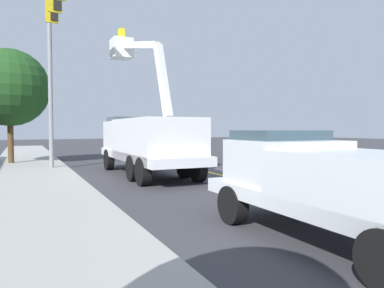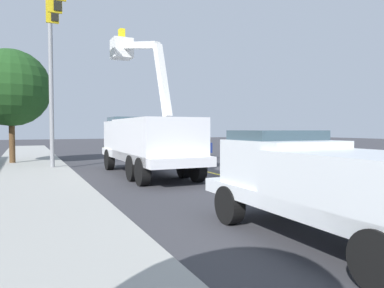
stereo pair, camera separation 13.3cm
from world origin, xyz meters
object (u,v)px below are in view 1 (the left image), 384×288
Objects in this scene: service_pickup_truck at (332,182)px; traffic_cone_trailing at (156,160)px; passing_minivan at (184,144)px; traffic_signal_mast at (54,32)px; traffic_cone_mid_front at (304,188)px; traffic_cone_mid_rear at (199,169)px; utility_bucket_truck at (146,139)px.

service_pickup_truck reaches higher than traffic_cone_trailing.
traffic_signal_mast is (-6.49, 9.50, 5.40)m from passing_minivan.
service_pickup_truck reaches higher than passing_minivan.
service_pickup_truck is 3.67m from traffic_cone_mid_front.
passing_minivan is 16.45m from traffic_cone_mid_front.
traffic_signal_mast reaches higher than service_pickup_truck.
traffic_cone_trailing is at bearing 140.46° from passing_minivan.
traffic_signal_mast reaches higher than traffic_cone_mid_rear.
traffic_signal_mast is at bearing 65.78° from utility_bucket_truck.
traffic_cone_mid_rear is (-9.91, 4.06, -0.60)m from passing_minivan.
traffic_cone_trailing is at bearing 0.52° from traffic_cone_mid_rear.
traffic_cone_mid_front is 1.23× the size of traffic_cone_trailing.
service_pickup_truck reaches higher than traffic_cone_mid_front.
passing_minivan is at bearing -17.86° from service_pickup_truck.
utility_bucket_truck is 1.70× the size of passing_minivan.
traffic_cone_trailing is 8.23m from traffic_signal_mast.
passing_minivan is at bearing -55.66° from traffic_signal_mast.
traffic_cone_mid_rear is at bearing 1.29° from traffic_cone_mid_front.
service_pickup_truck is 8.10× the size of traffic_cone_trailing.
traffic_signal_mast reaches higher than traffic_cone_trailing.
traffic_signal_mast is (3.42, 5.45, 6.00)m from traffic_cone_mid_rear.
traffic_signal_mast is at bearing 105.76° from traffic_cone_trailing.
utility_bucket_truck is at bearing -114.22° from traffic_signal_mast.
utility_bucket_truck is at bearing 45.08° from traffic_cone_mid_rear.
traffic_cone_mid_front is at bearing -36.72° from service_pickup_truck.
utility_bucket_truck is 9.65× the size of traffic_cone_mid_front.
passing_minivan is 5.66× the size of traffic_cone_mid_front.
traffic_cone_trailing is (4.94, 0.04, -0.03)m from traffic_cone_mid_rear.
traffic_cone_mid_rear is at bearing 157.73° from passing_minivan.
traffic_cone_mid_front is at bearing -149.49° from traffic_signal_mast.
traffic_signal_mast reaches higher than passing_minivan.
passing_minivan is at bearing -39.54° from traffic_cone_trailing.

